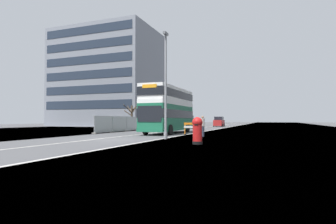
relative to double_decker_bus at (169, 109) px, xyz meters
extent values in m
cube|color=#4C4C4F|center=(-0.62, -10.00, -2.64)|extent=(140.00, 280.00, 0.10)
cube|color=gray|center=(12.51, -10.00, -2.61)|extent=(20.00, 280.00, 0.05)
cube|color=#B2AFA8|center=(2.51, -10.00, -2.59)|extent=(0.24, 196.00, 0.01)
cube|color=silver|center=(-1.99, -10.00, -2.59)|extent=(0.16, 168.00, 0.01)
cube|color=brown|center=(-20.49, 0.52, -2.61)|extent=(28.00, 36.00, 0.05)
cube|color=#196042|center=(0.00, 0.01, -0.91)|extent=(2.67, 10.18, 2.65)
cube|color=white|center=(0.00, 0.01, 0.61)|extent=(2.67, 10.18, 0.40)
cube|color=white|center=(0.00, 0.01, 1.55)|extent=(2.64, 10.08, 1.46)
cube|color=black|center=(0.00, 0.01, -0.51)|extent=(2.70, 10.28, 0.85)
cube|color=black|center=(0.00, 0.01, 1.55)|extent=(2.68, 10.23, 0.81)
cube|color=black|center=(0.06, -5.09, -0.58)|extent=(2.36, 0.09, 1.46)
cube|color=orange|center=(0.06, -5.09, 1.95)|extent=(1.41, 0.08, 0.32)
cube|color=#196042|center=(0.00, 0.01, -2.06)|extent=(2.70, 10.28, 0.36)
cylinder|color=black|center=(-1.25, -3.15, -2.09)|extent=(0.31, 1.00, 1.00)
cylinder|color=black|center=(1.31, -3.13, -2.09)|extent=(0.31, 1.00, 1.00)
cylinder|color=black|center=(-1.31, 2.79, -2.09)|extent=(0.31, 1.00, 1.00)
cylinder|color=black|center=(1.25, 2.81, -2.09)|extent=(0.31, 1.00, 1.00)
cylinder|color=gray|center=(2.86, -8.20, 1.40)|extent=(0.18, 0.18, 7.99)
cube|color=slate|center=(2.86, -8.20, 5.52)|extent=(0.20, 0.70, 0.20)
cylinder|color=gray|center=(2.86, -8.20, -2.34)|extent=(0.29, 0.29, 0.50)
cylinder|color=black|center=(6.26, -11.63, -2.50)|extent=(0.61, 0.61, 0.18)
cylinder|color=red|center=(6.26, -11.63, -1.84)|extent=(0.56, 0.56, 1.14)
sphere|color=red|center=(6.26, -11.63, -1.27)|extent=(0.63, 0.63, 0.63)
cube|color=black|center=(6.26, -11.92, -1.41)|extent=(0.22, 0.03, 0.07)
cube|color=orange|center=(3.35, -2.19, -1.49)|extent=(1.84, 0.17, 0.20)
cube|color=white|center=(3.35, -2.19, -1.81)|extent=(1.84, 0.17, 0.20)
cube|color=orange|center=(2.53, -2.23, -2.04)|extent=(0.07, 0.07, 1.09)
cube|color=black|center=(2.53, -2.23, -2.55)|extent=(0.16, 0.45, 0.08)
cube|color=orange|center=(4.18, -2.15, -2.04)|extent=(0.07, 0.07, 1.09)
cube|color=black|center=(4.18, -2.15, -2.55)|extent=(0.16, 0.45, 0.08)
cube|color=#A8AAAD|center=(-6.91, -2.02, -1.62)|extent=(0.04, 3.26, 1.84)
cube|color=#A8AAAD|center=(-6.91, 1.38, -1.62)|extent=(0.04, 3.26, 1.84)
cube|color=#A8AAAD|center=(-6.91, 4.78, -1.62)|extent=(0.04, 3.26, 1.84)
cube|color=#A8AAAD|center=(-6.91, 8.18, -1.62)|extent=(0.04, 3.26, 1.84)
cube|color=#A8AAAD|center=(-6.91, 11.58, -1.62)|extent=(0.04, 3.26, 1.84)
cube|color=#A8AAAD|center=(-6.91, 14.98, -1.62)|extent=(0.04, 3.26, 1.84)
cube|color=#A8AAAD|center=(-6.91, 18.38, -1.62)|extent=(0.04, 3.26, 1.84)
cube|color=#A8AAAD|center=(-6.91, 21.78, -1.62)|extent=(0.04, 3.26, 1.84)
cylinder|color=#939699|center=(-6.91, -3.72, -1.62)|extent=(0.06, 0.06, 1.94)
cube|color=gray|center=(-6.91, -3.72, -2.53)|extent=(0.44, 0.20, 0.12)
cylinder|color=#939699|center=(-6.91, -0.32, -1.62)|extent=(0.06, 0.06, 1.94)
cube|color=gray|center=(-6.91, -0.32, -2.53)|extent=(0.44, 0.20, 0.12)
cylinder|color=#939699|center=(-6.91, 3.08, -1.62)|extent=(0.06, 0.06, 1.94)
cube|color=gray|center=(-6.91, 3.08, -2.53)|extent=(0.44, 0.20, 0.12)
cylinder|color=#939699|center=(-6.91, 6.48, -1.62)|extent=(0.06, 0.06, 1.94)
cube|color=gray|center=(-6.91, 6.48, -2.53)|extent=(0.44, 0.20, 0.12)
cylinder|color=#939699|center=(-6.91, 9.88, -1.62)|extent=(0.06, 0.06, 1.94)
cube|color=gray|center=(-6.91, 9.88, -2.53)|extent=(0.44, 0.20, 0.12)
cylinder|color=#939699|center=(-6.91, 13.28, -1.62)|extent=(0.06, 0.06, 1.94)
cube|color=gray|center=(-6.91, 13.28, -2.53)|extent=(0.44, 0.20, 0.12)
cylinder|color=#939699|center=(-6.91, 16.68, -1.62)|extent=(0.06, 0.06, 1.94)
cube|color=gray|center=(-6.91, 16.68, -2.53)|extent=(0.44, 0.20, 0.12)
cylinder|color=#939699|center=(-6.91, 20.08, -1.62)|extent=(0.06, 0.06, 1.94)
cube|color=gray|center=(-6.91, 20.08, -2.53)|extent=(0.44, 0.20, 0.12)
cylinder|color=#939699|center=(-6.91, 23.48, -1.62)|extent=(0.06, 0.06, 1.94)
cube|color=gray|center=(-6.91, 23.48, -2.53)|extent=(0.44, 0.20, 0.12)
cube|color=slate|center=(-4.69, 14.85, -1.72)|extent=(1.74, 4.01, 1.38)
cube|color=black|center=(-4.69, 14.85, -0.69)|extent=(1.60, 2.20, 0.67)
cylinder|color=black|center=(-3.82, 16.09, -2.29)|extent=(0.20, 0.60, 0.60)
cylinder|color=black|center=(-5.56, 16.09, -2.29)|extent=(0.20, 0.60, 0.60)
cylinder|color=black|center=(-3.82, 13.60, -2.29)|extent=(0.20, 0.60, 0.60)
cylinder|color=black|center=(-5.56, 13.60, -2.29)|extent=(0.20, 0.60, 0.60)
cube|color=gray|center=(-4.55, 22.03, -1.78)|extent=(1.88, 3.94, 1.26)
cube|color=black|center=(-4.55, 22.03, -0.74)|extent=(1.73, 2.17, 0.82)
cylinder|color=black|center=(-3.60, 23.25, -2.29)|extent=(0.20, 0.60, 0.60)
cylinder|color=black|center=(-5.49, 23.25, -2.29)|extent=(0.20, 0.60, 0.60)
cylinder|color=black|center=(-3.60, 20.81, -2.29)|extent=(0.20, 0.60, 0.60)
cylinder|color=black|center=(-5.49, 20.81, -2.29)|extent=(0.20, 0.60, 0.60)
cube|color=maroon|center=(-0.13, 30.33, -1.80)|extent=(1.75, 3.87, 1.21)
cube|color=black|center=(-0.13, 30.33, -0.85)|extent=(1.61, 2.13, 0.70)
cylinder|color=black|center=(0.75, 31.53, -2.29)|extent=(0.20, 0.60, 0.60)
cylinder|color=black|center=(-1.01, 31.53, -2.29)|extent=(0.20, 0.60, 0.60)
cylinder|color=black|center=(0.75, 29.13, -2.29)|extent=(0.20, 0.60, 0.60)
cylinder|color=black|center=(-1.01, 29.13, -2.29)|extent=(0.20, 0.60, 0.60)
cylinder|color=#4C3D2D|center=(-12.41, 14.60, -0.63)|extent=(0.34, 0.34, 3.93)
cylinder|color=#4C3D2D|center=(-11.91, 14.65, 0.65)|extent=(1.11, 0.25, 1.54)
cylinder|color=#4C3D2D|center=(-12.07, 15.09, 0.94)|extent=(0.86, 1.15, 0.99)
cylinder|color=#4C3D2D|center=(-12.39, 15.12, 0.56)|extent=(0.19, 1.18, 1.30)
cylinder|color=#4C3D2D|center=(-12.93, 14.75, 0.68)|extent=(1.20, 0.50, 1.37)
cylinder|color=#4C3D2D|center=(-13.04, 14.38, 0.02)|extent=(1.39, 0.62, 1.04)
cylinder|color=#4C3D2D|center=(-12.78, 13.80, 0.74)|extent=(0.89, 1.73, 1.50)
cylinder|color=#4C3D2D|center=(-12.09, 14.14, 0.38)|extent=(0.79, 1.05, 0.97)
cylinder|color=#4C3D2D|center=(-11.61, 37.76, -0.63)|extent=(0.39, 0.39, 3.93)
cylinder|color=#4C3D2D|center=(-10.73, 37.75, 0.84)|extent=(1.84, 0.17, 1.17)
cylinder|color=#4C3D2D|center=(-11.49, 38.25, 0.07)|extent=(0.38, 1.09, 0.89)
cylinder|color=#4C3D2D|center=(-12.11, 38.16, 0.33)|extent=(1.13, 0.93, 0.99)
cylinder|color=#4C3D2D|center=(-12.01, 37.44, 1.18)|extent=(1.00, 0.85, 1.07)
cylinder|color=#4C3D2D|center=(-11.36, 37.17, 1.70)|extent=(0.68, 1.35, 1.42)
cylinder|color=#2D3342|center=(4.79, -4.30, -2.14)|extent=(0.29, 0.29, 0.90)
cylinder|color=#B2A89E|center=(4.79, -4.30, -1.34)|extent=(0.34, 0.34, 0.69)
sphere|color=#937056|center=(4.79, -4.30, -0.89)|extent=(0.22, 0.22, 0.22)
cube|color=gray|center=(-26.56, 28.49, 8.64)|extent=(23.33, 15.88, 22.45)
cube|color=#232D3D|center=(-26.56, 20.52, 2.06)|extent=(21.93, 0.08, 1.80)
cube|color=#232D3D|center=(-26.56, 20.52, 5.27)|extent=(21.93, 0.08, 1.80)
cube|color=#232D3D|center=(-26.56, 20.52, 8.48)|extent=(21.93, 0.08, 1.80)
cube|color=#232D3D|center=(-26.56, 20.52, 11.68)|extent=(21.93, 0.08, 1.80)
cube|color=#232D3D|center=(-26.56, 20.52, 14.89)|extent=(21.93, 0.08, 1.80)
cube|color=#232D3D|center=(-26.56, 20.52, 18.10)|extent=(21.93, 0.08, 1.80)
camera|label=1|loc=(10.51, -27.69, -1.10)|focal=29.34mm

